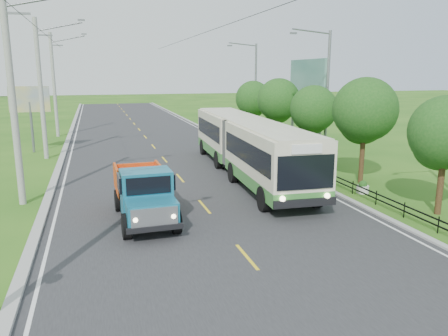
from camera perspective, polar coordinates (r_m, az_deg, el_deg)
name	(u,v)px	position (r m, az deg, el deg)	size (l,w,h in m)	color
ground	(247,257)	(15.35, 2.99, -11.55)	(240.00, 240.00, 0.00)	#255714
road	(160,155)	(34.11, -8.31, 1.72)	(14.00, 120.00, 0.02)	#28282B
curb_left	(62,159)	(33.86, -20.46, 1.10)	(0.40, 120.00, 0.15)	#9E9E99
curb_right	(247,150)	(35.81, 3.08, 2.40)	(0.30, 120.00, 0.10)	#9E9E99
edge_line_left	(70,159)	(33.83, -19.52, 1.07)	(0.12, 120.00, 0.00)	silver
edge_line_right	(242,150)	(35.65, 2.32, 2.32)	(0.12, 120.00, 0.00)	silver
centre_dash	(247,257)	(15.34, 2.99, -11.48)	(0.12, 2.20, 0.00)	yellow
railing_right	(288,160)	(30.62, 8.36, 1.07)	(0.04, 40.00, 0.60)	black
pole_near	(13,98)	(22.51, -25.83, 8.28)	(3.51, 0.32, 10.00)	gray
pole_mid	(41,89)	(34.40, -22.77, 9.53)	(3.51, 0.32, 10.00)	gray
pole_far	(54,85)	(46.35, -21.28, 10.12)	(3.51, 0.32, 10.00)	gray
tree_second	(444,136)	(21.36, 26.83, 3.77)	(3.18, 3.26, 5.30)	#382314
tree_third	(364,113)	(25.96, 17.86, 6.83)	(3.60, 3.62, 6.00)	#382314
tree_fourth	(313,112)	(31.11, 11.57, 7.24)	(3.24, 3.31, 5.40)	#382314
tree_fifth	(278,102)	(36.48, 7.13, 8.53)	(3.48, 3.52, 5.80)	#382314
tree_back	(253,100)	(42.05, 3.81, 8.81)	(3.30, 3.36, 5.50)	#382314
streetlight_mid	(325,92)	(31.29, 13.08, 9.62)	(3.02, 0.20, 9.07)	slate
streetlight_far	(254,86)	(44.01, 3.96, 10.59)	(3.02, 0.20, 9.07)	slate
planter_near	(363,188)	(24.13, 17.66, -2.48)	(0.64, 0.64, 0.67)	silver
planter_mid	(296,160)	(30.88, 9.37, 1.10)	(0.64, 0.64, 0.67)	silver
planter_far	(255,142)	(38.12, 4.13, 3.35)	(0.64, 0.64, 0.67)	silver
billboard_left	(30,104)	(37.58, -24.05, 7.70)	(3.00, 0.20, 5.20)	slate
billboard_right	(307,84)	(37.34, 10.78, 10.79)	(0.24, 6.00, 7.30)	slate
bus	(247,142)	(26.75, 2.97, 3.35)	(3.78, 17.75, 3.40)	#377D32
dump_truck	(144,190)	(18.84, -10.43, -2.85)	(2.34, 5.69, 2.37)	#156582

